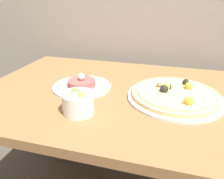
{
  "coord_description": "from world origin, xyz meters",
  "views": [
    {
      "loc": [
        0.21,
        -0.42,
        1.18
      ],
      "look_at": [
        -0.0,
        0.33,
        0.83
      ],
      "focal_mm": 35.0,
      "sensor_mm": 36.0,
      "label": 1
    }
  ],
  "objects": [
    {
      "name": "dining_table",
      "position": [
        0.0,
        0.41,
        0.68
      ],
      "size": [
        1.19,
        0.81,
        0.79
      ],
      "color": "olive",
      "rests_on": "ground_plane"
    },
    {
      "name": "pizza_plate",
      "position": [
        0.24,
        0.4,
        0.81
      ],
      "size": [
        0.38,
        0.38,
        0.06
      ],
      "color": "silver",
      "rests_on": "dining_table"
    },
    {
      "name": "tartare_plate",
      "position": [
        -0.16,
        0.4,
        0.81
      ],
      "size": [
        0.26,
        0.26,
        0.07
      ],
      "color": "silver",
      "rests_on": "dining_table"
    },
    {
      "name": "small_bowl",
      "position": [
        -0.09,
        0.19,
        0.83
      ],
      "size": [
        0.11,
        0.11,
        0.09
      ],
      "color": "white",
      "rests_on": "dining_table"
    }
  ]
}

